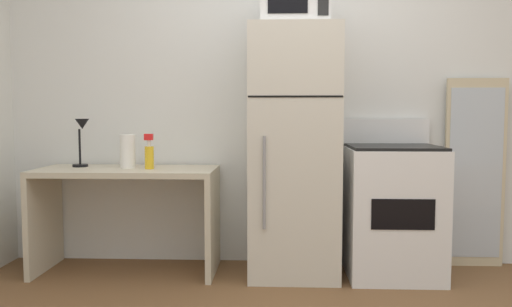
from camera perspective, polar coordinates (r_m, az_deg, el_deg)
The scene contains 9 objects.
wall_back_white at distance 4.00m, azimuth 3.83°, elevation 6.69°, with size 5.00×0.10×2.60m, color silver.
desk at distance 3.85m, azimuth -13.96°, elevation -4.82°, with size 1.27×0.57×0.75m.
desk_lamp at distance 3.99m, azimuth -18.62°, elevation 2.02°, with size 0.14×0.12×0.35m.
spray_bottle at distance 3.74m, azimuth -11.66°, elevation -0.16°, with size 0.06×0.06×0.25m.
paper_towel_roll at distance 3.85m, azimuth -13.92°, elevation 0.24°, with size 0.11×0.11×0.24m, color white.
refrigerator at distance 3.65m, azimuth 4.16°, elevation 0.12°, with size 0.62×0.61×1.74m.
microwave at distance 3.69m, azimuth 4.27°, elevation 15.77°, with size 0.46×0.35×0.26m.
oven_range at distance 3.78m, azimuth 14.77°, elevation -6.02°, with size 0.63×0.61×1.10m.
leaning_mirror at distance 4.18m, azimuth 22.91°, elevation -2.00°, with size 0.44×0.03×1.40m.
Camera 1 is at (-0.10, -2.30, 1.15)m, focal length 36.39 mm.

